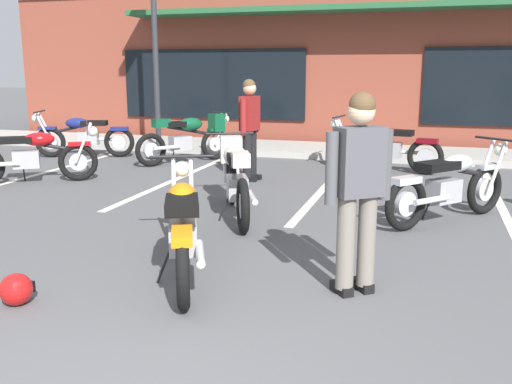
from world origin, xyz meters
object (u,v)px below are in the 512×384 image
motorcycle_red_sportbike (450,185)px  motorcycle_green_cafe_racer (33,155)px  motorcycle_cream_vintage (384,146)px  person_by_back_row (250,124)px  motorcycle_foreground_classic (183,226)px  motorcycle_black_cruiser (83,135)px  parking_lot_lamp_post (151,3)px  motorcycle_blue_standard (236,175)px  person_in_shorts_foreground (358,182)px  motorcycle_silver_naked (189,136)px  helmet_on_pavement (16,289)px

motorcycle_red_sportbike → motorcycle_green_cafe_racer: bearing=175.3°
motorcycle_cream_vintage → person_by_back_row: size_ratio=1.25×
motorcycle_foreground_classic → motorcycle_red_sportbike: bearing=48.3°
motorcycle_black_cruiser → parking_lot_lamp_post: size_ratio=0.42×
motorcycle_blue_standard → person_in_shorts_foreground: (1.79, -2.16, 0.42)m
motorcycle_silver_naked → motorcycle_green_cafe_racer: same height
parking_lot_lamp_post → person_in_shorts_foreground: bearing=-52.0°
motorcycle_blue_standard → motorcycle_cream_vintage: size_ratio=0.94×
motorcycle_black_cruiser → person_by_back_row: person_by_back_row is taller
motorcycle_blue_standard → person_in_shorts_foreground: person_in_shorts_foreground is taller
motorcycle_black_cruiser → person_in_shorts_foreground: (6.42, -5.78, 0.49)m
motorcycle_blue_standard → motorcycle_cream_vintage: same height
motorcycle_black_cruiser → helmet_on_pavement: (3.87, -6.81, -0.33)m
motorcycle_black_cruiser → motorcycle_blue_standard: size_ratio=1.03×
motorcycle_red_sportbike → motorcycle_green_cafe_racer: size_ratio=0.95×
person_by_back_row → motorcycle_blue_standard: bearing=-76.9°
motorcycle_green_cafe_racer → parking_lot_lamp_post: bearing=81.9°
motorcycle_green_cafe_racer → helmet_on_pavement: 5.18m
motorcycle_foreground_classic → helmet_on_pavement: motorcycle_foreground_classic is taller
person_in_shorts_foreground → helmet_on_pavement: 2.87m
motorcycle_green_cafe_racer → helmet_on_pavement: size_ratio=7.05×
motorcycle_green_cafe_racer → parking_lot_lamp_post: (0.49, 3.43, 2.69)m
motorcycle_black_cruiser → motorcycle_silver_naked: bearing=0.4°
motorcycle_green_cafe_racer → motorcycle_cream_vintage: 6.06m
motorcycle_foreground_classic → motorcycle_black_cruiser: bearing=130.0°
motorcycle_foreground_classic → person_by_back_row: (-0.77, 4.43, 0.49)m
motorcycle_red_sportbike → motorcycle_black_cruiser: bearing=156.3°
parking_lot_lamp_post → motorcycle_cream_vintage: bearing=-7.5°
person_by_back_row → helmet_on_pavement: (-0.24, -5.44, -0.82)m
motorcycle_blue_standard → motorcycle_black_cruiser: bearing=142.0°
motorcycle_foreground_classic → motorcycle_blue_standard: same height
motorcycle_black_cruiser → motorcycle_cream_vintage: (6.19, 0.14, 0.00)m
motorcycle_blue_standard → motorcycle_silver_naked: bearing=121.5°
motorcycle_green_cafe_racer → parking_lot_lamp_post: size_ratio=0.38×
motorcycle_silver_naked → motorcycle_blue_standard: 4.26m
motorcycle_red_sportbike → parking_lot_lamp_post: 7.61m
motorcycle_black_cruiser → person_in_shorts_foreground: bearing=-42.0°
motorcycle_green_cafe_racer → person_by_back_row: (3.30, 1.28, 0.49)m
motorcycle_blue_standard → person_in_shorts_foreground: 2.84m
motorcycle_blue_standard → helmet_on_pavement: (-0.76, -3.19, -0.40)m
motorcycle_green_cafe_racer → person_by_back_row: bearing=21.2°
motorcycle_cream_vintage → helmet_on_pavement: size_ratio=8.05×
motorcycle_silver_naked → motorcycle_blue_standard: (2.23, -3.63, 0.00)m
motorcycle_foreground_classic → motorcycle_red_sportbike: size_ratio=1.14×
motorcycle_black_cruiser → motorcycle_green_cafe_racer: (0.81, -2.65, 0.00)m
motorcycle_silver_naked → person_by_back_row: 2.24m
person_by_back_row → person_in_shorts_foreground: bearing=-62.3°
motorcycle_green_cafe_racer → parking_lot_lamp_post: 4.38m
motorcycle_red_sportbike → helmet_on_pavement: size_ratio=6.67×
motorcycle_foreground_classic → parking_lot_lamp_post: size_ratio=0.41×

